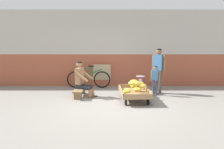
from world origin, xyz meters
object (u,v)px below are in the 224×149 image
object	(u,v)px
customer_child	(157,77)
customer_adult	(160,66)
vendor_seated	(83,79)
plastic_crate	(141,89)
weighing_scale	(142,80)
banana_cart	(135,93)
sign_board	(103,75)
low_bench	(81,90)
shopping_bag	(140,92)
bicycle_near_left	(90,79)

from	to	relation	value
customer_child	customer_adult	bearing A→B (deg)	63.46
vendor_seated	plastic_crate	bearing A→B (deg)	15.07
weighing_scale	customer_adult	xyz separation A→B (m)	(0.61, -0.02, 0.50)
vendor_seated	plastic_crate	world-z (taller)	vendor_seated
banana_cart	sign_board	world-z (taller)	sign_board
plastic_crate	customer_child	world-z (taller)	customer_child
plastic_crate	customer_adult	world-z (taller)	customer_adult
vendor_seated	customer_adult	distance (m)	2.62
customer_child	low_bench	bearing A→B (deg)	-176.23
weighing_scale	shopping_bag	bearing A→B (deg)	-106.07
weighing_scale	vendor_seated	bearing A→B (deg)	-164.97
low_bench	bicycle_near_left	distance (m)	1.39
plastic_crate	shopping_bag	world-z (taller)	plastic_crate
customer_adult	customer_child	xyz separation A→B (m)	(-0.15, -0.31, -0.35)
sign_board	customer_child	world-z (taller)	customer_child
sign_board	vendor_seated	bearing A→B (deg)	-108.01
weighing_scale	bicycle_near_left	xyz separation A→B (m)	(-1.87, 0.88, -0.10)
shopping_bag	vendor_seated	bearing A→B (deg)	-174.37
bicycle_near_left	sign_board	bearing A→B (deg)	33.28
plastic_crate	bicycle_near_left	size ratio (longest dim) A/B	0.22
banana_cart	sign_board	bearing A→B (deg)	115.99
low_bench	customer_child	world-z (taller)	customer_child
low_bench	sign_board	size ratio (longest dim) A/B	1.26
weighing_scale	customer_adult	world-z (taller)	customer_adult
vendor_seated	bicycle_near_left	bearing A→B (deg)	87.33
plastic_crate	bicycle_near_left	bearing A→B (deg)	154.81
weighing_scale	bicycle_near_left	world-z (taller)	bicycle_near_left
low_bench	sign_board	xyz separation A→B (m)	(0.64, 1.70, 0.24)
plastic_crate	bicycle_near_left	distance (m)	2.07
banana_cart	sign_board	size ratio (longest dim) A/B	1.69
weighing_scale	customer_adult	size ratio (longest dim) A/B	0.20
low_bench	vendor_seated	bearing A→B (deg)	-17.79
banana_cart	weighing_scale	distance (m)	1.06
shopping_bag	sign_board	bearing A→B (deg)	129.56
customer_child	banana_cart	bearing A→B (deg)	-138.38
low_bench	weighing_scale	xyz separation A→B (m)	(2.02, 0.49, 0.25)
weighing_scale	low_bench	bearing A→B (deg)	-166.28
banana_cart	weighing_scale	bearing A→B (deg)	73.32
weighing_scale	customer_child	xyz separation A→B (m)	(0.45, -0.33, 0.15)
banana_cart	shopping_bag	bearing A→B (deg)	73.01
banana_cart	low_bench	distance (m)	1.79
low_bench	customer_child	bearing A→B (deg)	3.77
shopping_bag	customer_adult	bearing A→B (deg)	24.31
vendor_seated	weighing_scale	world-z (taller)	vendor_seated
sign_board	customer_adult	world-z (taller)	customer_adult
low_bench	shopping_bag	size ratio (longest dim) A/B	4.61
low_bench	customer_adult	distance (m)	2.77
weighing_scale	customer_adult	bearing A→B (deg)	-1.90
plastic_crate	shopping_bag	xyz separation A→B (m)	(-0.10, -0.34, -0.03)
customer_child	vendor_seated	bearing A→B (deg)	-175.46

